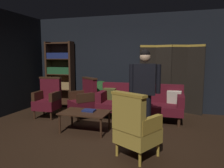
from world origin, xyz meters
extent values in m
plane|color=black|center=(0.00, 0.00, 0.00)|extent=(10.00, 10.00, 0.00)
cube|color=black|center=(0.00, 2.45, 1.40)|extent=(7.20, 0.10, 2.80)
cube|color=black|center=(0.62, 2.24, 0.95)|extent=(0.43, 0.21, 1.90)
cube|color=#B78E33|center=(0.62, 2.24, 1.87)|extent=(0.44, 0.22, 0.06)
cube|color=black|center=(1.06, 2.27, 0.95)|extent=(0.45, 0.16, 1.90)
cube|color=#B78E33|center=(1.06, 2.27, 1.87)|extent=(0.45, 0.17, 0.06)
cube|color=black|center=(1.49, 2.30, 0.95)|extent=(0.43, 0.22, 1.90)
cube|color=#B78E33|center=(1.49, 2.30, 1.87)|extent=(0.43, 0.22, 0.06)
cube|color=black|center=(1.91, 2.30, 0.95)|extent=(0.43, 0.22, 1.90)
cube|color=#B78E33|center=(1.91, 2.30, 1.87)|extent=(0.44, 0.22, 0.06)
cube|color=#382114|center=(-2.57, 2.18, 1.02)|extent=(0.06, 0.32, 2.05)
cube|color=#382114|center=(-1.73, 2.18, 1.02)|extent=(0.06, 0.32, 2.05)
cube|color=#382114|center=(-2.15, 2.33, 1.02)|extent=(0.90, 0.02, 2.05)
cube|color=#382114|center=(-2.15, 2.18, 0.06)|extent=(0.86, 0.30, 0.02)
cube|color=#382114|center=(-2.15, 2.18, 0.54)|extent=(0.86, 0.30, 0.02)
cube|color=#9E7A47|center=(-2.15, 2.16, 0.66)|extent=(0.78, 0.22, 0.21)
cube|color=#382114|center=(-2.15, 2.18, 1.02)|extent=(0.86, 0.30, 0.02)
cube|color=#1E4C28|center=(-2.15, 2.16, 1.14)|extent=(0.78, 0.22, 0.21)
cube|color=#382114|center=(-2.15, 2.18, 1.51)|extent=(0.86, 0.30, 0.02)
cube|color=navy|center=(-2.15, 2.16, 1.61)|extent=(0.78, 0.22, 0.18)
cube|color=#382114|center=(-2.15, 2.18, 1.99)|extent=(0.86, 0.30, 0.02)
cylinder|color=#382114|center=(-0.40, 1.05, 0.11)|extent=(0.07, 0.07, 0.22)
cylinder|color=#382114|center=(1.50, 1.05, 0.11)|extent=(0.07, 0.07, 0.22)
cylinder|color=#382114|center=(-0.40, 1.65, 0.11)|extent=(0.07, 0.07, 0.22)
cylinder|color=#382114|center=(1.50, 1.65, 0.11)|extent=(0.07, 0.07, 0.22)
cube|color=#4C0F19|center=(0.55, 1.35, 0.32)|extent=(2.10, 0.76, 0.20)
cube|color=#4C0F19|center=(0.55, 1.66, 0.65)|extent=(2.10, 0.18, 0.46)
cube|color=#4C0F19|center=(-0.43, 1.35, 0.55)|extent=(0.16, 0.68, 0.26)
cube|color=#4C0F19|center=(1.53, 1.35, 0.55)|extent=(0.16, 0.68, 0.26)
cube|color=#4C5123|center=(-0.28, 1.55, 0.57)|extent=(0.36, 0.21, 0.35)
cube|color=beige|center=(1.38, 1.55, 0.57)|extent=(0.36, 0.22, 0.35)
cylinder|color=#382114|center=(-0.85, -0.09, 0.20)|extent=(0.04, 0.04, 0.39)
cylinder|color=#382114|center=(0.05, -0.09, 0.20)|extent=(0.04, 0.04, 0.39)
cylinder|color=#382114|center=(-0.85, 0.45, 0.20)|extent=(0.04, 0.04, 0.39)
cylinder|color=#382114|center=(0.05, 0.45, 0.20)|extent=(0.04, 0.04, 0.39)
cube|color=#382114|center=(-0.40, 0.18, 0.41)|extent=(1.00, 0.64, 0.03)
cylinder|color=#B78E33|center=(1.17, -0.56, 0.11)|extent=(0.04, 0.04, 0.22)
cylinder|color=#B78E33|center=(0.77, -0.33, 0.11)|extent=(0.04, 0.04, 0.22)
cylinder|color=#B78E33|center=(0.95, -0.96, 0.11)|extent=(0.04, 0.04, 0.22)
cylinder|color=#B78E33|center=(0.54, -0.74, 0.11)|extent=(0.04, 0.04, 0.22)
cube|color=#B79338|center=(0.86, -0.65, 0.34)|extent=(0.76, 0.76, 0.24)
cube|color=#B79338|center=(0.75, -0.85, 0.73)|extent=(0.55, 0.38, 0.54)
cube|color=#B78E33|center=(0.75, -0.85, 1.02)|extent=(0.59, 0.40, 0.04)
cube|color=#B78E33|center=(1.07, -0.76, 0.57)|extent=(0.32, 0.48, 0.22)
cube|color=#B78E33|center=(0.65, -0.53, 0.57)|extent=(0.32, 0.48, 0.22)
cylinder|color=#382114|center=(-2.00, 0.62, 0.11)|extent=(0.04, 0.04, 0.22)
cylinder|color=#382114|center=(-1.54, 0.65, 0.11)|extent=(0.04, 0.04, 0.22)
cylinder|color=#382114|center=(-2.04, 1.08, 0.11)|extent=(0.04, 0.04, 0.22)
cylinder|color=#382114|center=(-1.58, 1.11, 0.11)|extent=(0.04, 0.04, 0.22)
cube|color=#4C0F19|center=(-1.79, 0.87, 0.34)|extent=(0.60, 0.60, 0.24)
cube|color=#4C0F19|center=(-1.81, 1.10, 0.73)|extent=(0.57, 0.16, 0.54)
cube|color=#382114|center=(-1.81, 1.10, 1.02)|extent=(0.61, 0.17, 0.04)
cube|color=#382114|center=(-2.03, 0.85, 0.57)|extent=(0.13, 0.51, 0.22)
cube|color=#382114|center=(-1.55, 0.88, 0.57)|extent=(0.13, 0.51, 0.22)
cylinder|color=#382114|center=(-1.22, 1.04, 0.11)|extent=(0.04, 0.04, 0.22)
cylinder|color=#382114|center=(-0.86, 0.76, 0.11)|extent=(0.04, 0.04, 0.22)
cylinder|color=#382114|center=(-0.93, 1.41, 0.11)|extent=(0.04, 0.04, 0.22)
cylinder|color=#382114|center=(-0.57, 1.12, 0.11)|extent=(0.04, 0.04, 0.22)
cube|color=#4C0F19|center=(-0.90, 1.08, 0.34)|extent=(0.79, 0.79, 0.24)
cube|color=#4C0F19|center=(-0.75, 1.26, 0.73)|extent=(0.51, 0.44, 0.54)
cube|color=#382114|center=(-0.75, 1.26, 1.02)|extent=(0.55, 0.47, 0.04)
cube|color=#382114|center=(-1.08, 1.23, 0.57)|extent=(0.38, 0.45, 0.22)
cube|color=#382114|center=(-0.71, 0.93, 0.57)|extent=(0.38, 0.45, 0.22)
cylinder|color=black|center=(0.91, 0.14, 0.43)|extent=(0.12, 0.12, 0.86)
cylinder|color=black|center=(0.77, 0.13, 0.43)|extent=(0.12, 0.12, 0.86)
cube|color=maroon|center=(0.84, 0.13, 0.90)|extent=(0.33, 0.18, 0.09)
cube|color=black|center=(0.84, 0.13, 1.15)|extent=(0.41, 0.23, 0.58)
cube|color=white|center=(0.84, 0.24, 1.18)|extent=(0.14, 0.02, 0.41)
cube|color=maroon|center=(0.84, 0.25, 1.41)|extent=(0.09, 0.02, 0.04)
cylinder|color=black|center=(1.09, 0.15, 1.16)|extent=(0.09, 0.09, 0.54)
cylinder|color=black|center=(0.59, 0.12, 1.16)|extent=(0.09, 0.09, 0.54)
sphere|color=tan|center=(0.84, 0.13, 1.56)|extent=(0.20, 0.20, 0.20)
sphere|color=black|center=(0.84, 0.13, 1.61)|extent=(0.18, 0.18, 0.18)
cylinder|color=brown|center=(-0.63, 1.80, 0.14)|extent=(0.28, 0.28, 0.28)
ellipsoid|color=#193D19|center=(-0.63, 1.80, 0.55)|extent=(0.60, 0.60, 0.69)
cube|color=navy|center=(-0.34, 0.24, 0.44)|extent=(0.26, 0.19, 0.04)
camera|label=1|loc=(1.40, -3.84, 1.55)|focal=34.13mm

